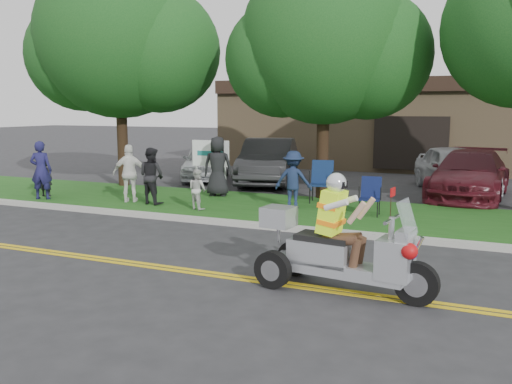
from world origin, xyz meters
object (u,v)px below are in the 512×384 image
at_px(spectator_adult_mid, 152,176).
at_px(lawn_chair_a, 370,194).
at_px(parked_car_far_right, 455,169).
at_px(spectator_adult_right, 130,173).
at_px(lawn_chair_b, 322,179).
at_px(parked_car_mid, 270,165).
at_px(trike_scooter, 337,250).
at_px(spectator_adult_left, 41,170).
at_px(parked_car_left, 268,161).
at_px(parked_car_right, 470,175).
at_px(parked_car_far_left, 206,161).

bearing_deg(spectator_adult_mid, lawn_chair_a, -161.77).
xyz_separation_m(lawn_chair_a, parked_car_far_right, (1.64, 5.49, 0.13)).
bearing_deg(spectator_adult_right, lawn_chair_b, 177.86).
distance_m(parked_car_mid, parked_car_far_right, 6.50).
distance_m(trike_scooter, spectator_adult_right, 8.67).
relative_size(spectator_adult_left, spectator_adult_right, 1.04).
height_order(trike_scooter, spectator_adult_mid, trike_scooter).
bearing_deg(parked_car_left, trike_scooter, -77.87).
distance_m(lawn_chair_b, spectator_adult_mid, 4.75).
height_order(lawn_chair_a, parked_car_right, parked_car_right).
bearing_deg(lawn_chair_a, parked_car_far_left, 141.77).
height_order(spectator_adult_mid, parked_car_left, spectator_adult_mid).
distance_m(lawn_chair_b, parked_car_right, 4.81).
relative_size(spectator_adult_mid, spectator_adult_right, 0.96).
xyz_separation_m(lawn_chair_a, parked_car_right, (2.14, 4.30, 0.09)).
relative_size(lawn_chair_b, spectator_adult_mid, 0.75).
height_order(spectator_adult_left, parked_car_right, spectator_adult_left).
bearing_deg(parked_car_far_left, parked_car_right, -28.52).
xyz_separation_m(parked_car_far_left, parked_car_mid, (2.50, 0.43, -0.09)).
distance_m(trike_scooter, lawn_chair_a, 5.63).
xyz_separation_m(lawn_chair_b, parked_car_right, (3.79, 2.95, -0.03)).
bearing_deg(parked_car_far_left, spectator_adult_left, -130.44).
relative_size(parked_car_mid, parked_car_right, 0.87).
distance_m(spectator_adult_right, parked_car_far_left, 5.92).
xyz_separation_m(spectator_adult_left, parked_car_far_right, (10.90, 6.92, -0.19)).
distance_m(trike_scooter, spectator_adult_left, 10.75).
height_order(lawn_chair_a, parked_car_mid, parked_car_mid).
bearing_deg(parked_car_left, parked_car_mid, 89.53).
bearing_deg(spectator_adult_mid, spectator_adult_right, 8.49).
xyz_separation_m(spectator_adult_left, parked_car_right, (11.40, 5.74, -0.22)).
bearing_deg(parked_car_right, parked_car_mid, 175.44).
height_order(lawn_chair_b, parked_car_far_left, parked_car_far_left).
bearing_deg(parked_car_left, spectator_adult_left, -140.57).
relative_size(trike_scooter, spectator_adult_right, 1.69).
bearing_deg(spectator_adult_right, parked_car_right, -175.45).
relative_size(lawn_chair_a, parked_car_right, 0.19).
relative_size(parked_car_left, parked_car_far_right, 1.10).
relative_size(lawn_chair_b, parked_car_far_left, 0.28).
xyz_separation_m(trike_scooter, parked_car_far_right, (1.00, 11.08, 0.14)).
relative_size(lawn_chair_a, parked_car_far_right, 0.21).
xyz_separation_m(spectator_adult_left, parked_car_left, (4.55, 6.34, -0.14)).
xyz_separation_m(spectator_adult_mid, parked_car_far_right, (7.50, 6.33, -0.12)).
height_order(trike_scooter, parked_car_far_right, trike_scooter).
distance_m(lawn_chair_a, lawn_chair_b, 2.14).
bearing_deg(parked_car_right, parked_car_left, 179.91).
xyz_separation_m(parked_car_left, parked_car_far_right, (6.35, 0.59, -0.05)).
bearing_deg(spectator_adult_mid, parked_car_far_left, -65.67).
relative_size(spectator_adult_right, parked_car_right, 0.32).
relative_size(spectator_adult_mid, parked_car_right, 0.31).
bearing_deg(spectator_adult_right, spectator_adult_left, -13.00).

